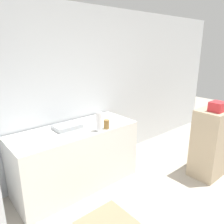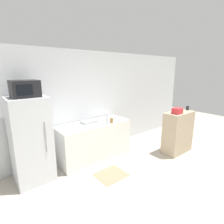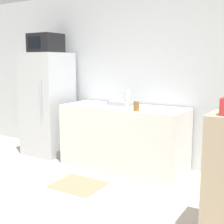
{
  "view_description": "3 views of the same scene",
  "coord_description": "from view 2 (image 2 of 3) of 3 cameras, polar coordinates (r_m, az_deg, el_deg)",
  "views": [
    {
      "loc": [
        -1.4,
        -0.09,
        2.0
      ],
      "look_at": [
        0.22,
        1.81,
        1.25
      ],
      "focal_mm": 35.0,
      "sensor_mm": 36.0,
      "label": 1
    },
    {
      "loc": [
        -2.11,
        -1.0,
        2.13
      ],
      "look_at": [
        0.35,
        2.07,
        1.19
      ],
      "focal_mm": 28.0,
      "sensor_mm": 36.0,
      "label": 2
    },
    {
      "loc": [
        2.17,
        -1.4,
        1.52
      ],
      "look_at": [
        0.33,
        1.64,
        0.94
      ],
      "focal_mm": 50.0,
      "sensor_mm": 36.0,
      "label": 3
    }
  ],
  "objects": [
    {
      "name": "refrigerator",
      "position": [
        3.72,
        -25.01,
        -8.29
      ],
      "size": [
        0.68,
        0.69,
        1.66
      ],
      "color": "silver",
      "rests_on": "ground_plane"
    },
    {
      "name": "wall_back",
      "position": [
        4.46,
        -9.74,
        2.56
      ],
      "size": [
        8.0,
        0.06,
        2.6
      ],
      "primitive_type": "cube",
      "color": "silver",
      "rests_on": "ground_plane"
    },
    {
      "name": "counter",
      "position": [
        4.39,
        -6.03,
        -9.16
      ],
      "size": [
        1.78,
        0.71,
        0.89
      ],
      "primitive_type": "cube",
      "color": "silver",
      "rests_on": "ground_plane"
    },
    {
      "name": "kitchen_rug",
      "position": [
        3.88,
        -0.35,
        -19.78
      ],
      "size": [
        0.62,
        0.53,
        0.01
      ],
      "primitive_type": "cube",
      "color": "#937A5B",
      "rests_on": "ground_plane"
    },
    {
      "name": "basket",
      "position": [
        4.56,
        20.53,
        0.35
      ],
      "size": [
        0.22,
        0.19,
        0.14
      ],
      "primitive_type": "cube",
      "color": "red",
      "rests_on": "shelf_cabinet"
    },
    {
      "name": "jar",
      "position": [
        5.09,
        23.43,
        1.2
      ],
      "size": [
        0.08,
        0.08,
        0.11
      ],
      "primitive_type": "cylinder",
      "color": "#232328",
      "rests_on": "shelf_cabinet"
    },
    {
      "name": "bottle_short",
      "position": [
        4.19,
        -0.16,
        -2.79
      ],
      "size": [
        0.08,
        0.08,
        0.13
      ],
      "primitive_type": "cylinder",
      "color": "olive",
      "rests_on": "counter"
    },
    {
      "name": "shelf_cabinet",
      "position": [
        4.93,
        20.68,
        -6.18
      ],
      "size": [
        0.85,
        0.41,
        1.09
      ],
      "primitive_type": "cube",
      "color": "tan",
      "rests_on": "ground_plane"
    },
    {
      "name": "bottle_tall",
      "position": [
        4.09,
        -1.57,
        -2.18
      ],
      "size": [
        0.08,
        0.08,
        0.27
      ],
      "primitive_type": "cylinder",
      "color": "silver",
      "rests_on": "counter"
    },
    {
      "name": "sink_basin",
      "position": [
        4.25,
        -7.65,
        -3.14
      ],
      "size": [
        0.37,
        0.26,
        0.06
      ],
      "primitive_type": "cube",
      "color": "#9EA3A8",
      "rests_on": "counter"
    },
    {
      "name": "ground_plane",
      "position": [
        3.16,
        21.85,
        -30.01
      ],
      "size": [
        14.0,
        14.0,
        0.0
      ],
      "primitive_type": "plane",
      "color": "#B2A899"
    },
    {
      "name": "microwave",
      "position": [
        3.5,
        -26.6,
        6.82
      ],
      "size": [
        0.46,
        0.43,
        0.3
      ],
      "color": "black",
      "rests_on": "refrigerator"
    }
  ]
}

